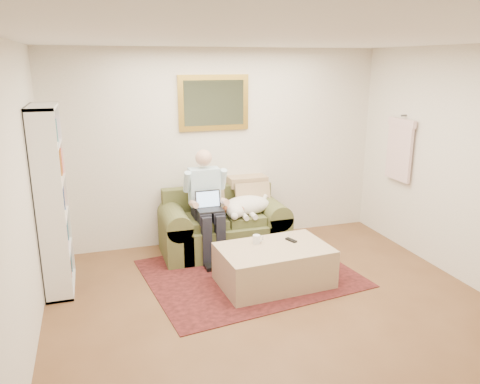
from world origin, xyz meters
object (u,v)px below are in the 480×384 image
seated_man (208,206)px  ottoman (274,265)px  coffee_mug (257,239)px  bookshelf (52,201)px  laptop (209,205)px  sofa (224,230)px  sleeping_dog (247,205)px

seated_man → ottoman: 1.18m
coffee_mug → bookshelf: (-2.13, 0.49, 0.51)m
laptop → bookshelf: (-1.77, -0.24, 0.28)m
ottoman → coffee_mug: size_ratio=12.10×
laptop → ottoman: (0.51, -0.90, -0.50)m
bookshelf → laptop: bearing=7.8°
laptop → ottoman: laptop is taller
sofa → seated_man: 0.49m
sleeping_dog → seated_man: bearing=-172.9°
laptop → bookshelf: size_ratio=0.16×
seated_man → laptop: size_ratio=4.33×
sofa → bookshelf: bearing=-167.3°
sleeping_dog → coffee_mug: size_ratio=6.68×
sofa → sleeping_dog: size_ratio=2.43×
bookshelf → ottoman: bearing=-16.0°
sofa → ottoman: bearing=-76.3°
sofa → laptop: bearing=-139.0°
bookshelf → coffee_mug: bearing=-13.0°
seated_man → ottoman: (0.51, -0.96, -0.46)m
sleeping_dog → ottoman: 1.10m
ottoman → coffee_mug: 0.35m
sofa → sleeping_dog: bearing=-15.7°
seated_man → laptop: 0.07m
seated_man → laptop: seated_man is taller
sofa → coffee_mug: size_ratio=16.21×
seated_man → coffee_mug: seated_man is taller
laptop → seated_man: bearing=90.0°
ottoman → bookshelf: size_ratio=0.60×
laptop → coffee_mug: (0.36, -0.74, -0.23)m
bookshelf → sleeping_dog: bearing=9.2°
bookshelf → sofa: bearing=12.7°
seated_man → ottoman: bearing=-61.9°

